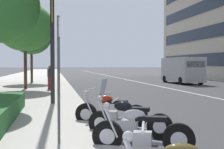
% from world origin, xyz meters
% --- Properties ---
extents(sidewalk_right_plaza, '(160.00, 8.55, 0.15)m').
position_xyz_m(sidewalk_right_plaza, '(30.00, 11.67, 0.07)').
color(sidewalk_right_plaza, '#B2ADA3').
rests_on(sidewalk_right_plaza, ground).
extents(lane_centre_stripe, '(110.00, 0.16, 0.01)m').
position_xyz_m(lane_centre_stripe, '(35.00, 0.00, 0.00)').
color(lane_centre_stripe, silver).
rests_on(lane_centre_stripe, ground).
extents(motorcycle_under_tarp, '(0.97, 2.00, 1.11)m').
position_xyz_m(motorcycle_under_tarp, '(2.91, 6.95, 0.42)').
color(motorcycle_under_tarp, black).
rests_on(motorcycle_under_tarp, ground).
extents(motorcycle_far_end_row, '(1.10, 1.97, 1.48)m').
position_xyz_m(motorcycle_far_end_row, '(4.30, 6.89, 0.44)').
color(motorcycle_far_end_row, black).
rests_on(motorcycle_far_end_row, ground).
extents(motorcycle_mid_row, '(1.06, 2.04, 1.11)m').
position_xyz_m(motorcycle_mid_row, '(5.67, 7.09, 0.43)').
color(motorcycle_mid_row, black).
rests_on(motorcycle_mid_row, ground).
extents(delivery_van_ahead, '(5.41, 2.35, 2.51)m').
position_xyz_m(delivery_van_ahead, '(24.00, -3.51, 1.35)').
color(delivery_van_ahead, '#B7B7BC').
rests_on(delivery_van_ahead, ground).
extents(parking_sign_by_curb, '(0.32, 0.06, 2.71)m').
position_xyz_m(parking_sign_by_curb, '(3.46, 8.61, 1.77)').
color(parking_sign_by_curb, '#47494C').
rests_on(parking_sign_by_curb, sidewalk_right_plaza).
extents(street_tree_by_lamp_post, '(3.96, 3.96, 5.97)m').
position_xyz_m(street_tree_by_lamp_post, '(18.37, 10.66, 4.43)').
color(street_tree_by_lamp_post, '#473323').
rests_on(street_tree_by_lamp_post, sidewalk_right_plaza).
extents(street_tree_far_plaza, '(3.58, 3.58, 5.67)m').
position_xyz_m(street_tree_far_plaza, '(25.26, 10.73, 4.29)').
color(street_tree_far_plaza, '#473323').
rests_on(street_tree_far_plaza, sidewalk_right_plaza).
extents(pedestrian_on_plaza, '(0.46, 0.36, 1.63)m').
position_xyz_m(pedestrian_on_plaza, '(17.66, 8.98, 0.97)').
color(pedestrian_on_plaza, maroon).
rests_on(pedestrian_on_plaza, sidewalk_right_plaza).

